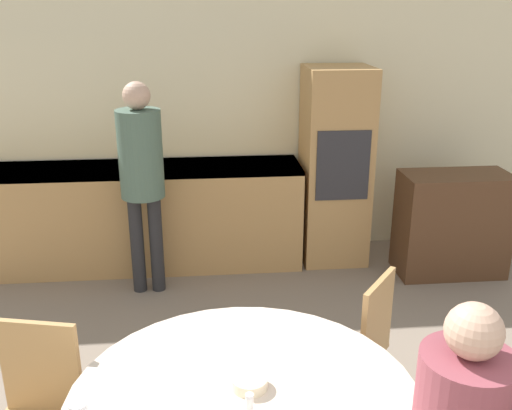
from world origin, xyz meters
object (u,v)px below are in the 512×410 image
at_px(sideboard, 452,224).
at_px(chair_far_right, 359,343).
at_px(oven_unit, 335,166).
at_px(bowl_near, 250,383).
at_px(person_standing, 141,166).

bearing_deg(sideboard, chair_far_right, -126.06).
xyz_separation_m(sideboard, chair_far_right, (-1.31, -1.79, 0.06)).
relative_size(oven_unit, bowl_near, 11.69).
relative_size(sideboard, bowl_near, 6.11).
bearing_deg(oven_unit, bowl_near, -109.26).
xyz_separation_m(oven_unit, chair_far_right, (-0.35, -2.21, -0.37)).
xyz_separation_m(oven_unit, sideboard, (0.95, -0.42, -0.42)).
bearing_deg(bowl_near, person_standing, 105.23).
bearing_deg(bowl_near, oven_unit, 70.74).
relative_size(sideboard, chair_far_right, 1.00).
height_order(sideboard, person_standing, person_standing).
bearing_deg(person_standing, oven_unit, 17.48).
bearing_deg(chair_far_right, oven_unit, -151.05).
xyz_separation_m(chair_far_right, person_standing, (-1.29, 1.69, 0.55)).
distance_m(sideboard, bowl_near, 3.15).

